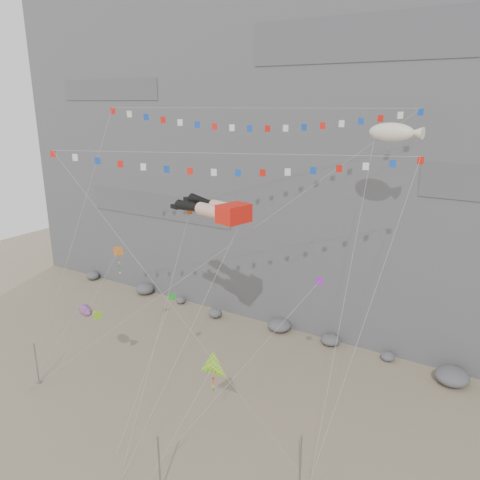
# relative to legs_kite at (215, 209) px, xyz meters

# --- Properties ---
(ground) EXTENTS (120.00, 120.00, 0.00)m
(ground) POSITION_rel_legs_kite_xyz_m (0.66, -5.66, -16.05)
(ground) COLOR #87755D
(ground) RESTS_ON ground
(cliff) EXTENTS (80.00, 28.00, 50.00)m
(cliff) POSITION_rel_legs_kite_xyz_m (0.66, 26.34, 8.95)
(cliff) COLOR slate
(cliff) RESTS_ON ground
(talus_boulders) EXTENTS (60.00, 3.00, 1.20)m
(talus_boulders) POSITION_rel_legs_kite_xyz_m (0.66, 11.34, -15.45)
(talus_boulders) COLOR slate
(talus_boulders) RESTS_ON ground
(anchor_pole_left) EXTENTS (0.12, 0.12, 3.99)m
(anchor_pole_left) POSITION_rel_legs_kite_xyz_m (-13.54, -9.10, -14.06)
(anchor_pole_left) COLOR gray
(anchor_pole_left) RESTS_ON ground
(anchor_pole_center) EXTENTS (0.12, 0.12, 4.34)m
(anchor_pole_center) POSITION_rel_legs_kite_xyz_m (4.20, -12.88, -13.88)
(anchor_pole_center) COLOR gray
(anchor_pole_center) RESTS_ON ground
(anchor_pole_right) EXTENTS (0.12, 0.12, 4.16)m
(anchor_pole_right) POSITION_rel_legs_kite_xyz_m (11.87, -7.85, -13.97)
(anchor_pole_right) COLOR gray
(anchor_pole_right) RESTS_ON ground
(legs_kite) EXTENTS (8.44, 15.71, 20.58)m
(legs_kite) POSITION_rel_legs_kite_xyz_m (0.00, 0.00, 0.00)
(legs_kite) COLOR red
(legs_kite) RESTS_ON ground
(flag_banner_upper) EXTENTS (27.14, 19.43, 31.83)m
(flag_banner_upper) POSITION_rel_legs_kite_xyz_m (1.72, 4.11, 8.00)
(flag_banner_upper) COLOR red
(flag_banner_upper) RESTS_ON ground
(flag_banner_lower) EXTENTS (26.44, 11.88, 24.12)m
(flag_banner_lower) POSITION_rel_legs_kite_xyz_m (1.80, -1.04, 4.74)
(flag_banner_lower) COLOR red
(flag_banner_lower) RESTS_ON ground
(harlequin_kite) EXTENTS (5.04, 6.58, 13.77)m
(harlequin_kite) POSITION_rel_legs_kite_xyz_m (-8.20, -3.37, -4.19)
(harlequin_kite) COLOR red
(harlequin_kite) RESTS_ON ground
(fish_windsock) EXTENTS (5.45, 5.58, 9.05)m
(fish_windsock) POSITION_rel_legs_kite_xyz_m (-9.62, -6.35, -9.02)
(fish_windsock) COLOR #EA3C0B
(fish_windsock) RESTS_ON ground
(delta_kite) EXTENTS (2.54, 7.26, 9.32)m
(delta_kite) POSITION_rel_legs_kite_xyz_m (4.39, -6.99, -9.83)
(delta_kite) COLOR yellow
(delta_kite) RESTS_ON ground
(blimp_windsock) EXTENTS (4.57, 15.74, 26.68)m
(blimp_windsock) POSITION_rel_legs_kite_xyz_m (12.23, 6.47, 6.25)
(blimp_windsock) COLOR #F2E5C7
(blimp_windsock) RESTS_ON ground
(small_kite_a) EXTENTS (4.86, 14.58, 20.97)m
(small_kite_a) POSITION_rel_legs_kite_xyz_m (-3.56, 1.02, -1.19)
(small_kite_a) COLOR #DA4F12
(small_kite_a) RESTS_ON ground
(small_kite_b) EXTENTS (8.05, 10.86, 17.26)m
(small_kite_b) POSITION_rel_legs_kite_xyz_m (9.67, -0.87, -4.32)
(small_kite_b) COLOR purple
(small_kite_b) RESTS_ON ground
(small_kite_c) EXTENTS (2.49, 9.75, 12.62)m
(small_kite_c) POSITION_rel_legs_kite_xyz_m (-2.51, -3.06, -7.48)
(small_kite_c) COLOR #16911B
(small_kite_c) RESTS_ON ground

